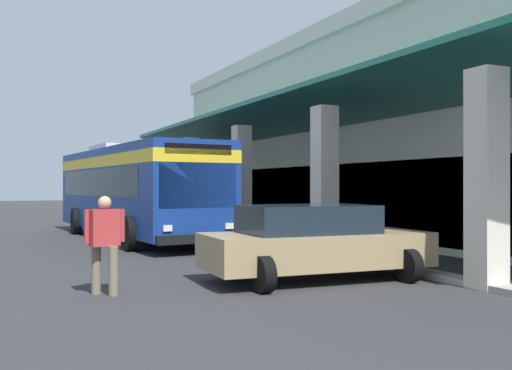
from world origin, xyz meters
TOP-DOWN VIEW (x-y plane):
  - ground at (0.00, 8.00)m, footprint 120.00×120.00m
  - curb_strip at (0.40, 2.43)m, footprint 32.81×0.50m
  - plaza_building at (0.40, 12.06)m, footprint 27.64×16.88m
  - transit_bus at (-1.17, -1.00)m, footprint 11.38×3.47m
  - parked_sedan_tan at (9.23, 0.12)m, footprint 2.61×4.50m
  - pedestrian at (9.04, -3.86)m, footprint 0.45×0.68m
  - potted_palm at (-4.98, 3.77)m, footprint 1.49×1.67m

SIDE VIEW (x-z plane):
  - ground at x=0.00m, z-range 0.00..0.00m
  - curb_strip at x=0.40m, z-range 0.00..0.12m
  - potted_palm at x=-4.98m, z-range -0.97..2.35m
  - parked_sedan_tan at x=9.23m, z-range 0.02..1.49m
  - pedestrian at x=9.04m, z-range 0.10..1.77m
  - transit_bus at x=-1.17m, z-range 0.18..3.52m
  - plaza_building at x=0.40m, z-range 0.00..7.78m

